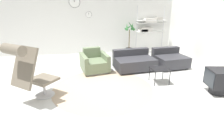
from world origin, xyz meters
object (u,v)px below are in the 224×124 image
(side_table, at_px, (160,70))
(couch_low, at_px, (134,62))
(lounge_chair, at_px, (28,68))
(crt_television, at_px, (219,80))
(couch_second, at_px, (170,60))
(armchair_red, at_px, (94,63))
(potted_plant, at_px, (129,41))
(shelf_unit, at_px, (149,25))

(side_table, bearing_deg, couch_low, 108.26)
(lounge_chair, height_order, crt_television, lounge_chair)
(side_table, xyz_separation_m, crt_television, (1.13, -0.79, -0.04))
(couch_second, bearing_deg, side_table, 46.37)
(armchair_red, xyz_separation_m, potted_plant, (1.61, 1.82, 0.29))
(crt_television, xyz_separation_m, shelf_unit, (-0.28, 3.95, 0.87))
(potted_plant, bearing_deg, armchair_red, -131.56)
(couch_second, bearing_deg, couch_low, -4.82)
(potted_plant, bearing_deg, crt_television, -72.71)
(couch_second, bearing_deg, armchair_red, -6.92)
(crt_television, bearing_deg, side_table, 65.41)
(shelf_unit, bearing_deg, couch_low, -121.47)
(couch_low, xyz_separation_m, shelf_unit, (1.23, 2.01, 0.96))
(armchair_red, height_order, shelf_unit, shelf_unit)
(side_table, distance_m, crt_television, 1.38)
(potted_plant, bearing_deg, shelf_unit, 8.75)
(armchair_red, relative_size, side_table, 2.26)
(armchair_red, bearing_deg, side_table, 133.03)
(lounge_chair, distance_m, crt_television, 4.27)
(shelf_unit, bearing_deg, armchair_red, -142.16)
(armchair_red, xyz_separation_m, crt_television, (2.80, -2.00, 0.07))
(lounge_chair, relative_size, potted_plant, 0.92)
(armchair_red, xyz_separation_m, couch_second, (2.56, -0.01, -0.03))
(lounge_chair, xyz_separation_m, potted_plant, (3.05, 3.52, -0.23))
(crt_television, distance_m, shelf_unit, 4.06)
(couch_second, bearing_deg, potted_plant, -69.15)
(armchair_red, distance_m, couch_second, 2.56)
(lounge_chair, bearing_deg, armchair_red, 87.51)
(couch_low, distance_m, couch_second, 1.27)
(lounge_chair, distance_m, couch_second, 4.38)
(side_table, bearing_deg, potted_plant, 91.07)
(couch_second, xyz_separation_m, side_table, (-0.90, -1.19, 0.13))
(couch_second, bearing_deg, lounge_chair, 16.30)
(side_table, xyz_separation_m, shelf_unit, (0.85, 3.16, 0.83))
(potted_plant, xyz_separation_m, shelf_unit, (0.91, 0.14, 0.65))
(lounge_chair, height_order, couch_low, lounge_chair)
(armchair_red, bearing_deg, couch_low, 166.39)
(lounge_chair, xyz_separation_m, crt_television, (4.24, -0.29, -0.45))
(lounge_chair, distance_m, armchair_red, 2.29)
(couch_low, bearing_deg, shelf_unit, -128.06)
(potted_plant, bearing_deg, lounge_chair, -130.91)
(couch_second, bearing_deg, crt_television, 90.18)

